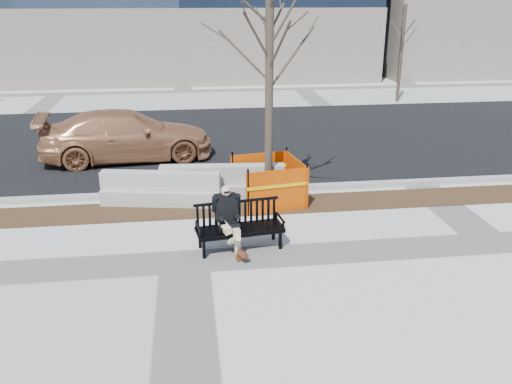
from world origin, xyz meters
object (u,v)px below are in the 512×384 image
bench (240,248)px  jersey_barrier_left (162,204)px  sedan (129,159)px  jersey_barrier_right (223,198)px  seated_man (228,249)px  tree_fence (268,202)px

bench → jersey_barrier_left: bearing=114.1°
sedan → jersey_barrier_right: size_ratio=1.68×
seated_man → sedan: (-2.53, 6.47, 0.00)m
bench → seated_man: bearing=168.5°
seated_man → tree_fence: bearing=56.2°
tree_fence → sedan: (-3.70, 4.07, 0.00)m
bench → seated_man: size_ratio=1.37×
seated_man → sedan: sedan is taller
tree_fence → jersey_barrier_left: size_ratio=1.98×
jersey_barrier_right → jersey_barrier_left: bearing=-168.6°
bench → seated_man: (-0.24, 0.02, 0.00)m
tree_fence → jersey_barrier_left: 2.57m
seated_man → jersey_barrier_left: (-1.39, 2.59, 0.00)m
sedan → jersey_barrier_right: (2.62, -3.70, 0.00)m
jersey_barrier_left → seated_man: bearing=-51.3°
seated_man → jersey_barrier_left: size_ratio=0.45×
seated_man → sedan: bearing=103.5°
bench → tree_fence: bearing=61.0°
bench → sedan: (-2.76, 6.48, 0.00)m
bench → seated_man: seated_man is taller
sedan → jersey_barrier_left: sedan is taller
bench → jersey_barrier_left: bench is taller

